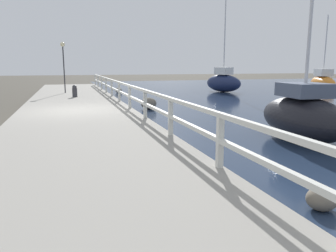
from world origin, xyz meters
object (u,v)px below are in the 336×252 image
sailboat_navy (223,82)px  sailboat_black (303,116)px  dock_lamp (63,55)px  sailboat_orange (323,81)px  mooring_bollard (75,91)px

sailboat_navy → sailboat_black: size_ratio=1.44×
dock_lamp → sailboat_navy: sailboat_navy is taller
dock_lamp → sailboat_navy: size_ratio=0.43×
sailboat_navy → sailboat_orange: sailboat_navy is taller
dock_lamp → sailboat_black: sailboat_black is taller
sailboat_navy → dock_lamp: bearing=168.7°
dock_lamp → sailboat_orange: (20.59, 1.19, -1.96)m
dock_lamp → sailboat_navy: (11.71, 1.76, -1.90)m
mooring_bollard → dock_lamp: dock_lamp is taller
mooring_bollard → sailboat_navy: size_ratio=0.09×
mooring_bollard → sailboat_black: size_ratio=0.13×
sailboat_orange → sailboat_navy: bearing=-161.5°
sailboat_black → dock_lamp: bearing=119.6°
mooring_bollard → sailboat_black: (5.79, -10.92, -0.01)m
sailboat_navy → sailboat_black: sailboat_navy is taller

